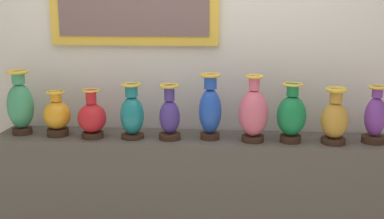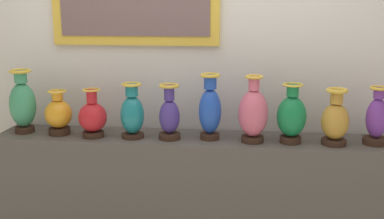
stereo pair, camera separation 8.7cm
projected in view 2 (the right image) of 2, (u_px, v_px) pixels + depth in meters
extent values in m
cube|color=#4C4742|center=(192.00, 211.00, 3.05)|extent=(2.51, 0.38, 1.00)
cube|color=silver|center=(196.00, 50.00, 3.07)|extent=(4.50, 0.10, 3.06)
cylinder|color=#382319|center=(25.00, 129.00, 3.05)|extent=(0.12, 0.12, 0.04)
ellipsoid|color=#388C60|center=(23.00, 105.00, 3.01)|extent=(0.17, 0.17, 0.29)
cylinder|color=#388C60|center=(20.00, 77.00, 2.97)|extent=(0.08, 0.08, 0.08)
torus|color=gold|center=(20.00, 71.00, 2.96)|extent=(0.14, 0.14, 0.02)
cylinder|color=#382319|center=(60.00, 131.00, 3.00)|extent=(0.14, 0.14, 0.04)
ellipsoid|color=orange|center=(58.00, 114.00, 2.98)|extent=(0.17, 0.17, 0.18)
cylinder|color=orange|center=(57.00, 96.00, 2.95)|extent=(0.07, 0.07, 0.06)
torus|color=gold|center=(57.00, 91.00, 2.95)|extent=(0.12, 0.12, 0.01)
cylinder|color=#382319|center=(93.00, 134.00, 2.94)|extent=(0.13, 0.13, 0.04)
ellipsoid|color=red|center=(93.00, 117.00, 2.92)|extent=(0.18, 0.18, 0.18)
cylinder|color=red|center=(92.00, 96.00, 2.89)|extent=(0.06, 0.06, 0.08)
torus|color=gold|center=(91.00, 90.00, 2.88)|extent=(0.11, 0.11, 0.01)
cylinder|color=#382319|center=(133.00, 135.00, 2.93)|extent=(0.14, 0.14, 0.03)
ellipsoid|color=#19727A|center=(132.00, 115.00, 2.90)|extent=(0.15, 0.15, 0.24)
cylinder|color=#19727A|center=(132.00, 90.00, 2.87)|extent=(0.08, 0.08, 0.07)
torus|color=gold|center=(131.00, 84.00, 2.86)|extent=(0.12, 0.12, 0.02)
cylinder|color=#382319|center=(170.00, 136.00, 2.90)|extent=(0.14, 0.14, 0.04)
ellipsoid|color=#3F2D7F|center=(169.00, 117.00, 2.87)|extent=(0.13, 0.13, 0.21)
cylinder|color=#3F2D7F|center=(169.00, 93.00, 2.84)|extent=(0.06, 0.06, 0.09)
torus|color=gold|center=(169.00, 86.00, 2.83)|extent=(0.12, 0.12, 0.02)
cylinder|color=#382319|center=(210.00, 136.00, 2.90)|extent=(0.12, 0.12, 0.04)
ellipsoid|color=#1E47B2|center=(210.00, 111.00, 2.86)|extent=(0.14, 0.14, 0.28)
cylinder|color=#1E47B2|center=(210.00, 82.00, 2.82)|extent=(0.08, 0.08, 0.08)
torus|color=gold|center=(210.00, 75.00, 2.81)|extent=(0.12, 0.12, 0.02)
cylinder|color=#382319|center=(252.00, 139.00, 2.84)|extent=(0.14, 0.14, 0.04)
ellipsoid|color=#CC5972|center=(253.00, 113.00, 2.80)|extent=(0.18, 0.18, 0.28)
cylinder|color=#CC5972|center=(254.00, 84.00, 2.76)|extent=(0.07, 0.07, 0.08)
torus|color=gold|center=(254.00, 77.00, 2.75)|extent=(0.11, 0.11, 0.02)
cylinder|color=#382319|center=(290.00, 139.00, 2.82)|extent=(0.13, 0.13, 0.04)
ellipsoid|color=#14723D|center=(292.00, 116.00, 2.79)|extent=(0.18, 0.18, 0.24)
cylinder|color=#14723D|center=(293.00, 91.00, 2.75)|extent=(0.07, 0.07, 0.07)
torus|color=gold|center=(293.00, 85.00, 2.74)|extent=(0.12, 0.12, 0.01)
cylinder|color=#382319|center=(334.00, 142.00, 2.78)|extent=(0.15, 0.15, 0.03)
ellipsoid|color=#B27F2D|center=(335.00, 121.00, 2.75)|extent=(0.16, 0.16, 0.22)
cylinder|color=#B27F2D|center=(337.00, 97.00, 2.72)|extent=(0.07, 0.07, 0.08)
torus|color=gold|center=(337.00, 90.00, 2.71)|extent=(0.13, 0.13, 0.02)
cylinder|color=#382319|center=(375.00, 141.00, 2.79)|extent=(0.14, 0.14, 0.04)
ellipsoid|color=#6B3393|center=(377.00, 118.00, 2.76)|extent=(0.13, 0.13, 0.24)
cylinder|color=#6B3393|center=(379.00, 93.00, 2.73)|extent=(0.06, 0.06, 0.06)
torus|color=gold|center=(380.00, 88.00, 2.72)|extent=(0.11, 0.11, 0.02)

